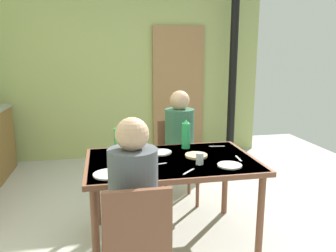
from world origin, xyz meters
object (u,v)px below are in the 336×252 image
Objects in this scene: chair_near_diner at (136,242)px; person_far_diner at (180,133)px; water_bottle_green_near at (186,135)px; dining_table at (171,167)px; water_bottle_green_far at (119,142)px; person_near_diner at (133,188)px; chair_far_diner at (177,156)px.

person_far_diner reaches higher than chair_near_diner.
water_bottle_green_near reaches higher than chair_near_diner.
dining_table is 0.41m from water_bottle_green_near.
dining_table is 0.48m from water_bottle_green_far.
person_near_diner is at bearing 65.67° from person_far_diner.
person_near_diner is at bearing 90.00° from chair_near_diner.
dining_table is at bearing -14.99° from water_bottle_green_far.
dining_table is 1.81× the size of person_far_diner.
water_bottle_green_near reaches higher than chair_far_diner.
chair_near_diner is 3.22× the size of water_bottle_green_near.
dining_table is 1.81× the size of person_near_diner.
chair_near_diner is 1.72m from chair_far_diner.
chair_near_diner is 1.13× the size of person_near_diner.
person_near_diner is at bearing -119.49° from dining_table.
person_far_diner is at bearing 40.53° from water_bottle_green_far.
person_far_diner reaches higher than dining_table.
water_bottle_green_far reaches higher than dining_table.
dining_table is 1.60× the size of chair_far_diner.
water_bottle_green_near is 0.65m from water_bottle_green_far.
chair_near_diner is 1.13× the size of person_far_diner.
person_far_diner is (0.60, 1.34, 0.00)m from person_near_diner.
water_bottle_green_near is (-0.03, -0.37, 0.07)m from person_far_diner.
person_far_diner is at bearing 85.57° from water_bottle_green_near.
water_bottle_green_near is at bearing 85.57° from person_far_diner.
chair_far_diner is at bearing -90.00° from person_far_diner.
water_bottle_green_near is at bearing 86.77° from chair_far_diner.
person_near_diner is 1.47m from person_far_diner.
water_bottle_green_far is at bearing 40.53° from person_far_diner.
chair_near_diner reaches higher than dining_table.
water_bottle_green_far is at bearing 92.80° from chair_near_diner.
chair_far_diner is 0.31m from person_far_diner.
person_near_diner is 1.00× the size of person_far_diner.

